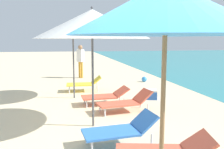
% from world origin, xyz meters
% --- Properties ---
extents(umbrella_nearest, '(1.96, 1.96, 2.61)m').
position_xyz_m(umbrella_nearest, '(0.02, 0.17, 2.28)').
color(umbrella_nearest, olive).
rests_on(umbrella_nearest, ground).
extents(umbrella_second, '(2.54, 2.54, 2.70)m').
position_xyz_m(umbrella_second, '(-0.35, 3.25, 2.32)').
color(umbrella_second, '#4C4C51').
rests_on(umbrella_second, ground).
extents(lounger_second_shoreside, '(1.56, 0.77, 0.58)m').
position_xyz_m(lounger_second_shoreside, '(0.67, 4.20, 0.29)').
color(lounger_second_shoreside, '#D8593F').
rests_on(lounger_second_shoreside, ground).
extents(lounger_second_inland, '(1.42, 0.73, 0.60)m').
position_xyz_m(lounger_second_inland, '(0.04, 2.11, 0.32)').
color(lounger_second_inland, blue).
rests_on(lounger_second_inland, ground).
extents(umbrella_farthest, '(2.29, 2.29, 2.60)m').
position_xyz_m(umbrella_farthest, '(-0.66, 6.11, 2.30)').
color(umbrella_farthest, '#4C4C51').
rests_on(umbrella_farthest, ground).
extents(lounger_farthest_shoreside, '(1.35, 0.70, 0.57)m').
position_xyz_m(lounger_farthest_shoreside, '(-0.21, 7.15, 0.31)').
color(lounger_farthest_shoreside, yellow).
rests_on(lounger_farthest_shoreside, ground).
extents(lounger_farthest_inland, '(1.45, 0.68, 0.52)m').
position_xyz_m(lounger_farthest_inland, '(0.26, 5.07, 0.28)').
color(lounger_farthest_inland, '#D8593F').
rests_on(lounger_farthest_inland, ground).
extents(person_walking_near, '(0.40, 0.42, 1.72)m').
position_xyz_m(person_walking_near, '(-0.12, 10.54, 1.05)').
color(person_walking_near, orange).
rests_on(person_walking_near, ground).
extents(beach_ball, '(0.25, 0.25, 0.25)m').
position_xyz_m(beach_ball, '(2.76, 8.72, 0.12)').
color(beach_ball, '#338CD8').
rests_on(beach_ball, ground).
extents(cooler_box, '(0.47, 0.53, 0.32)m').
position_xyz_m(cooler_box, '(1.90, 5.49, 0.16)').
color(cooler_box, '#2659B2').
rests_on(cooler_box, ground).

